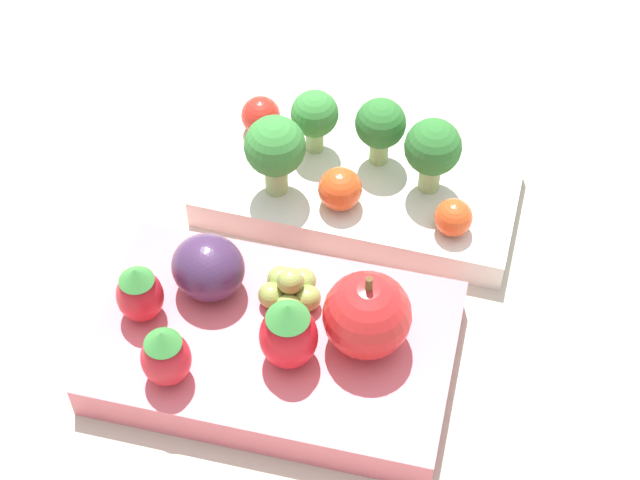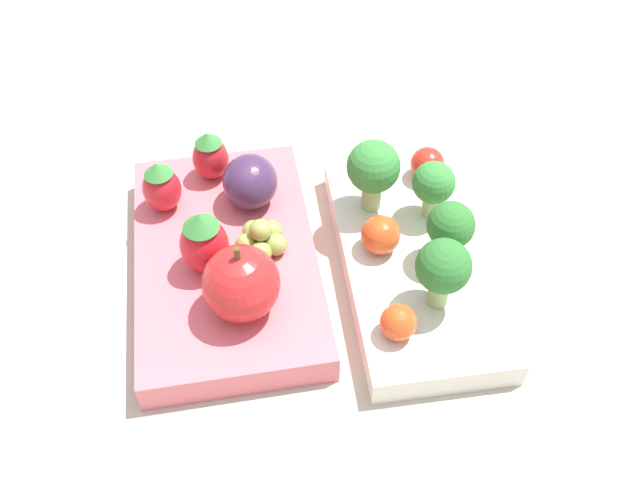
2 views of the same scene
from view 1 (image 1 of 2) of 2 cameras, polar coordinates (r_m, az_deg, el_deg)
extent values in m
plane|color=#BCB29E|center=(0.65, -0.61, -1.18)|extent=(4.00, 4.00, 0.00)
cube|color=silver|center=(0.68, 2.10, 2.69)|extent=(0.21, 0.12, 0.02)
cube|color=#DB6670|center=(0.60, -2.36, -5.72)|extent=(0.22, 0.15, 0.02)
cylinder|color=#93B770|center=(0.66, 5.87, 3.44)|extent=(0.01, 0.01, 0.02)
sphere|color=#2D702D|center=(0.64, 6.05, 4.96)|extent=(0.03, 0.03, 0.03)
cylinder|color=#93B770|center=(0.65, -2.35, 3.39)|extent=(0.01, 0.01, 0.02)
sphere|color=#388438|center=(0.63, -2.42, 5.02)|extent=(0.04, 0.04, 0.04)
cylinder|color=#93B770|center=(0.67, 3.17, 4.85)|extent=(0.01, 0.01, 0.02)
sphere|color=#2D702D|center=(0.66, 3.25, 6.23)|extent=(0.03, 0.03, 0.03)
cylinder|color=#93B770|center=(0.68, -0.28, 5.45)|extent=(0.01, 0.01, 0.02)
sphere|color=#388438|center=(0.66, -0.29, 6.75)|extent=(0.03, 0.03, 0.03)
sphere|color=red|center=(0.69, -3.18, 6.63)|extent=(0.03, 0.03, 0.03)
sphere|color=#DB4C1E|center=(0.64, 7.13, 1.20)|extent=(0.02, 0.02, 0.02)
sphere|color=#DB4C1E|center=(0.64, 1.07, 2.74)|extent=(0.03, 0.03, 0.03)
sphere|color=red|center=(0.57, 2.53, -4.03)|extent=(0.05, 0.05, 0.05)
cylinder|color=brown|center=(0.55, 2.63, -2.42)|extent=(0.00, 0.00, 0.01)
ellipsoid|color=red|center=(0.57, -8.21, -6.27)|extent=(0.03, 0.03, 0.03)
cone|color=#388438|center=(0.55, -8.44, -5.20)|extent=(0.02, 0.02, 0.01)
ellipsoid|color=red|center=(0.57, -1.69, -5.17)|extent=(0.03, 0.03, 0.04)
cone|color=#388438|center=(0.55, -1.74, -3.86)|extent=(0.02, 0.02, 0.01)
ellipsoid|color=red|center=(0.60, -9.58, -2.94)|extent=(0.03, 0.03, 0.03)
cone|color=#388438|center=(0.58, -9.82, -1.85)|extent=(0.02, 0.02, 0.01)
ellipsoid|color=#42284C|center=(0.60, -5.99, -1.47)|extent=(0.04, 0.04, 0.04)
sphere|color=#8EA84C|center=(0.60, -0.67, -3.11)|extent=(0.02, 0.02, 0.02)
sphere|color=#8EA84C|center=(0.60, -0.92, -2.21)|extent=(0.02, 0.02, 0.02)
sphere|color=#8EA84C|center=(0.61, -2.07, -2.12)|extent=(0.02, 0.02, 0.02)
sphere|color=#8EA84C|center=(0.60, -2.54, -2.98)|extent=(0.02, 0.02, 0.02)
sphere|color=#8EA84C|center=(0.59, -1.68, -3.60)|extent=(0.02, 0.02, 0.02)
sphere|color=#8EA84C|center=(0.59, -1.60, -2.19)|extent=(0.02, 0.02, 0.02)
camera|label=2|loc=(0.41, 47.50, 17.90)|focal=40.00mm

